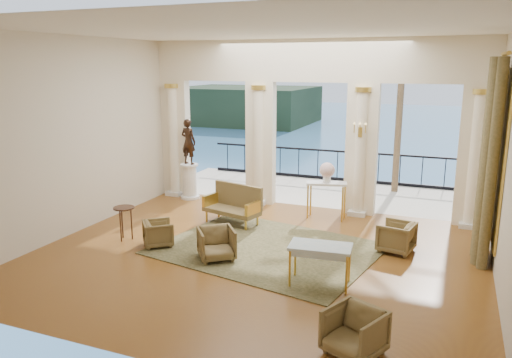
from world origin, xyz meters
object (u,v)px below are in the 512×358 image
at_px(game_table, 320,249).
at_px(side_table, 124,212).
at_px(armchair_a, 216,242).
at_px(armchair_b, 354,330).
at_px(console_table, 327,189).
at_px(statue, 188,142).
at_px(armchair_d, 158,232).
at_px(armchair_c, 396,236).
at_px(pedestal, 190,182).
at_px(settee, 234,204).

relative_size(game_table, side_table, 1.51).
height_order(armchair_a, side_table, side_table).
bearing_deg(armchair_b, console_table, 131.92).
bearing_deg(game_table, armchair_a, 163.65).
xyz_separation_m(console_table, side_table, (-3.81, -3.22, -0.14)).
xyz_separation_m(statue, side_table, (0.40, -3.67, -1.03)).
bearing_deg(armchair_d, armchair_a, -137.96).
distance_m(armchair_d, console_table, 4.40).
xyz_separation_m(armchair_c, statue, (-6.14, 2.16, 1.33)).
distance_m(armchair_a, statue, 5.02).
xyz_separation_m(armchair_c, armchair_d, (-4.83, -1.57, -0.04)).
bearing_deg(console_table, armchair_d, -145.85).
bearing_deg(console_table, side_table, -154.17).
bearing_deg(pedestal, armchair_b, -46.08).
height_order(settee, side_table, settee).
height_order(armchair_b, armchair_d, armchair_b).
bearing_deg(armchair_d, settee, -62.35).
height_order(armchair_b, pedestal, pedestal).
relative_size(pedestal, console_table, 0.96).
bearing_deg(statue, console_table, -176.86).
xyz_separation_m(armchair_a, pedestal, (-2.82, 3.93, 0.14)).
distance_m(armchair_a, settee, 2.40).
height_order(armchair_a, armchair_d, armchair_a).
relative_size(armchair_a, settee, 0.46).
height_order(armchair_c, game_table, game_table).
bearing_deg(statue, armchair_b, 143.17).
relative_size(armchair_c, console_table, 0.66).
distance_m(armchair_b, settee, 6.09).
height_order(settee, pedestal, pedestal).
bearing_deg(armchair_c, statue, -98.81).
xyz_separation_m(settee, pedestal, (-2.17, 1.63, 0.02)).
xyz_separation_m(armchair_a, console_table, (1.39, 3.48, 0.43)).
bearing_deg(armchair_c, armchair_b, 9.56).
bearing_deg(armchair_c, armchair_d, -61.47).
height_order(armchair_b, armchair_c, armchair_b).
distance_m(armchair_d, side_table, 0.97).
height_order(pedestal, side_table, pedestal).
bearing_deg(game_table, pedestal, 133.26).
xyz_separation_m(armchair_a, armchair_b, (3.25, -2.37, 0.00)).
bearing_deg(side_table, armchair_a, -6.26).
bearing_deg(game_table, armchair_b, -69.27).
height_order(armchair_c, pedestal, pedestal).
bearing_deg(armchair_a, game_table, -47.98).
height_order(game_table, pedestal, pedestal).
bearing_deg(console_table, armchair_b, -86.73).
relative_size(settee, game_table, 1.35).
distance_m(armchair_c, armchair_d, 5.08).
bearing_deg(side_table, pedestal, 96.20).
relative_size(armchair_b, settee, 0.46).
xyz_separation_m(armchair_b, console_table, (-1.86, 5.85, 0.43)).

